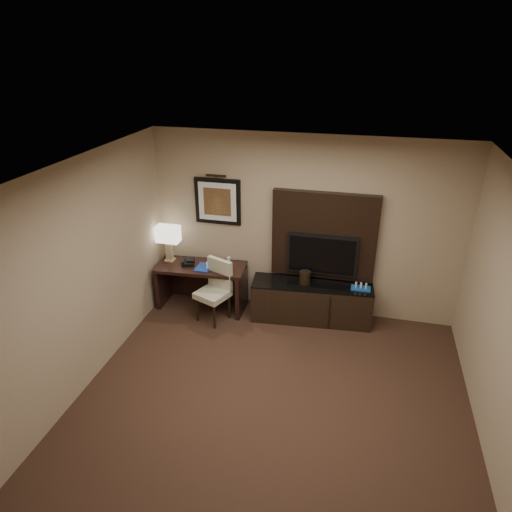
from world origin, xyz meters
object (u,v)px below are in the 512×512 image
(water_bottle, at_px, (229,262))
(minibar_tray, at_px, (361,286))
(credenza, at_px, (311,301))
(ice_bucket, at_px, (305,277))
(desk, at_px, (202,286))
(desk_phone, at_px, (188,262))
(table_lamp, at_px, (169,245))
(tv, at_px, (322,255))
(desk_chair, at_px, (213,294))

(water_bottle, distance_m, minibar_tray, 1.97)
(credenza, xyz_separation_m, ice_bucket, (-0.11, -0.01, 0.39))
(desk, xyz_separation_m, desk_phone, (-0.19, -0.02, 0.40))
(table_lamp, bearing_deg, ice_bucket, -0.51)
(tv, bearing_deg, minibar_tray, -12.63)
(desk, bearing_deg, water_bottle, 3.68)
(credenza, relative_size, desk_phone, 9.59)
(tv, bearing_deg, water_bottle, -174.49)
(minibar_tray, bearing_deg, table_lamp, 179.91)
(table_lamp, xyz_separation_m, water_bottle, (0.95, -0.00, -0.18))
(desk, bearing_deg, desk_chair, -52.10)
(ice_bucket, distance_m, minibar_tray, 0.81)
(credenza, relative_size, minibar_tray, 6.42)
(tv, relative_size, ice_bucket, 5.41)
(water_bottle, bearing_deg, ice_bucket, -0.72)
(minibar_tray, bearing_deg, desk_chair, -169.94)
(desk, relative_size, desk_phone, 7.34)
(desk, bearing_deg, tv, 2.04)
(table_lamp, bearing_deg, desk, -6.75)
(desk_phone, relative_size, ice_bucket, 0.99)
(water_bottle, bearing_deg, tv, 5.51)
(table_lamp, xyz_separation_m, desk_phone, (0.33, -0.08, -0.22))
(desk_chair, relative_size, desk_phone, 4.84)
(tv, bearing_deg, credenza, -125.44)
(desk, xyz_separation_m, minibar_tray, (2.39, 0.06, 0.29))
(desk_chair, height_order, minibar_tray, desk_chair)
(desk_phone, distance_m, minibar_tray, 2.59)
(tv, bearing_deg, desk_phone, -174.04)
(table_lamp, bearing_deg, desk_chair, -25.09)
(water_bottle, bearing_deg, table_lamp, 179.74)
(desk_phone, xyz_separation_m, water_bottle, (0.62, 0.08, 0.04))
(desk, height_order, minibar_tray, desk)
(tv, height_order, desk_phone, tv)
(desk_phone, relative_size, water_bottle, 1.12)
(tv, height_order, ice_bucket, tv)
(ice_bucket, bearing_deg, desk, -178.44)
(water_bottle, relative_size, ice_bucket, 0.88)
(table_lamp, relative_size, minibar_tray, 1.94)
(tv, relative_size, desk_phone, 5.48)
(table_lamp, distance_m, water_bottle, 0.97)
(desk_phone, bearing_deg, minibar_tray, -12.01)
(credenza, relative_size, desk_chair, 1.98)
(table_lamp, relative_size, ice_bucket, 2.86)
(desk_chair, xyz_separation_m, desk_phone, (-0.48, 0.30, 0.32))
(desk, height_order, table_lamp, table_lamp)
(credenza, distance_m, water_bottle, 1.37)
(desk_phone, relative_size, minibar_tray, 0.67)
(minibar_tray, bearing_deg, credenza, -179.38)
(credenza, height_order, tv, tv)
(desk_chair, distance_m, ice_bucket, 1.37)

